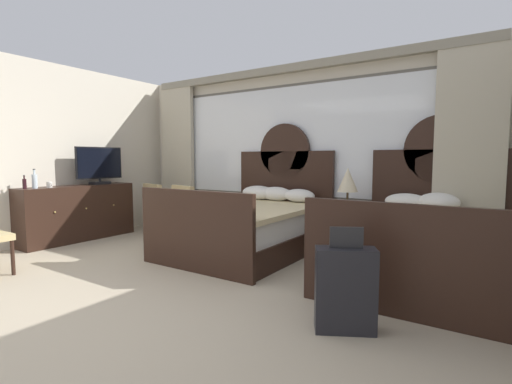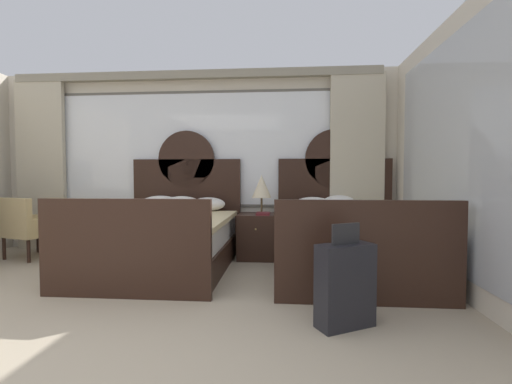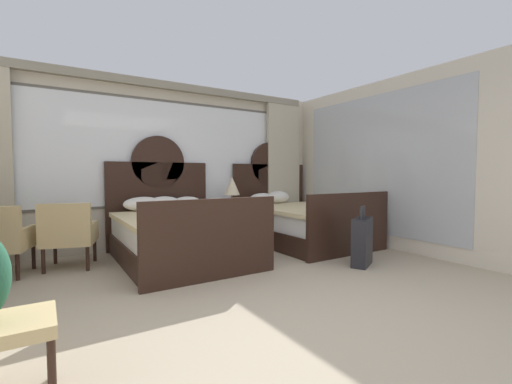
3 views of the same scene
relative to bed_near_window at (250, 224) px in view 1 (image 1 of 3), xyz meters
The scene contains 16 objects.
ground_plane 2.74m from the bed_near_window, 87.80° to the right, with size 24.00×24.00×0.00m, color tan.
wall_back_window 1.47m from the bed_near_window, 84.28° to the left, with size 5.95×0.22×2.70m.
wall_left 3.27m from the bed_near_window, 158.65° to the right, with size 0.07×4.35×2.70m.
bed_near_window is the anchor object (origin of this frame).
bed_near_mirror 2.18m from the bed_near_window, ahead, with size 1.62×2.12×1.81m.
nightstand_between_beds 1.24m from the bed_near_window, 28.26° to the left, with size 0.52×0.54×0.61m.
table_lamp_on_nightstand 1.43m from the bed_near_window, 27.43° to the left, with size 0.27×0.27×0.54m.
book_on_nightstand 1.30m from the bed_near_window, 22.32° to the left, with size 0.18×0.26×0.03m.
dresser_minibar 2.79m from the bed_near_window, 162.12° to the right, with size 0.46×1.74×0.85m.
tv_flatscreen 2.78m from the bed_near_window, 169.82° to the right, with size 0.20×0.81×0.60m.
bottle_wine_dark 3.14m from the bed_near_window, 148.26° to the right, with size 0.05×0.05×0.19m.
bottle_water_clear 3.05m from the bed_near_window, 149.75° to the right, with size 0.07×0.07×0.27m.
cup_on_dresser 2.94m from the bed_near_window, 152.94° to the right, with size 0.11×0.08×0.08m.
armchair_by_window_left 1.37m from the bed_near_window, 167.19° to the left, with size 0.72×0.72×0.84m.
armchair_by_window_centre 2.06m from the bed_near_window, behind, with size 0.73×0.73×0.84m.
suitcase_on_floor 2.47m from the bed_near_window, 39.07° to the right, with size 0.47×0.37×0.78m.
Camera 1 is at (2.72, -1.41, 1.27)m, focal length 26.13 mm.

